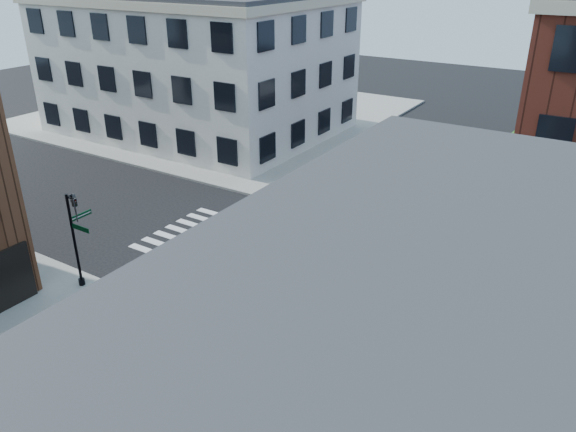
{
  "coord_description": "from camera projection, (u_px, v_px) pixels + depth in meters",
  "views": [
    {
      "loc": [
        12.79,
        -20.28,
        13.74
      ],
      "look_at": [
        -0.12,
        0.19,
        2.5
      ],
      "focal_mm": 35.0,
      "sensor_mm": 36.0,
      "label": 1
    }
  ],
  "objects": [
    {
      "name": "ground",
      "position": [
        288.0,
        264.0,
        27.53
      ],
      "size": [
        120.0,
        120.0,
        0.0
      ],
      "primitive_type": "plane",
      "color": "black",
      "rests_on": "ground"
    },
    {
      "name": "sidewalk_nw",
      "position": [
        220.0,
        113.0,
        53.77
      ],
      "size": [
        30.0,
        30.0,
        0.15
      ],
      "primitive_type": "cube",
      "color": "gray",
      "rests_on": "ground"
    },
    {
      "name": "building_nw",
      "position": [
        197.0,
        65.0,
        46.68
      ],
      "size": [
        22.0,
        16.0,
        11.0
      ],
      "primitive_type": "cube",
      "color": "silver",
      "rests_on": "ground"
    },
    {
      "name": "tree_near",
      "position": [
        505.0,
        172.0,
        30.2
      ],
      "size": [
        2.69,
        2.69,
        4.49
      ],
      "color": "black",
      "rests_on": "ground"
    },
    {
      "name": "tree_far",
      "position": [
        527.0,
        148.0,
        34.92
      ],
      "size": [
        2.43,
        2.43,
        4.07
      ],
      "color": "black",
      "rests_on": "ground"
    },
    {
      "name": "signal_pole",
      "position": [
        76.0,
        231.0,
        24.46
      ],
      "size": [
        1.29,
        1.24,
        4.6
      ],
      "color": "black",
      "rests_on": "ground"
    },
    {
      "name": "box_truck",
      "position": [
        573.0,
        347.0,
        18.71
      ],
      "size": [
        8.14,
        3.33,
        3.6
      ],
      "rotation": [
        0.0,
        0.0,
        -0.12
      ],
      "color": "white",
      "rests_on": "ground"
    },
    {
      "name": "traffic_cone",
      "position": [
        117.0,
        277.0,
        25.79
      ],
      "size": [
        0.4,
        0.4,
        0.64
      ],
      "rotation": [
        0.0,
        0.0,
        0.16
      ],
      "color": "red",
      "rests_on": "ground"
    }
  ]
}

